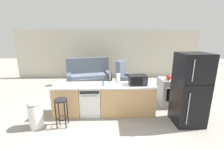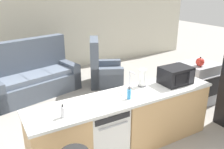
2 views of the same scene
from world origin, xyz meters
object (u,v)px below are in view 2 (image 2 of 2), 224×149
at_px(armchair, 103,71).
at_px(microwave, 176,75).
at_px(stove_range, 198,83).
at_px(soap_bottle, 129,94).
at_px(dishwasher, 103,131).
at_px(paper_towel_roll, 142,78).
at_px(dish_soap_bottle, 63,112).
at_px(kettle, 200,62).
at_px(couch, 32,78).

bearing_deg(armchair, microwave, -88.69).
height_order(stove_range, soap_bottle, soap_bottle).
bearing_deg(dishwasher, microwave, -0.06).
distance_m(stove_range, paper_towel_roll, 1.92).
xyz_separation_m(dishwasher, microwave, (1.36, -0.00, 0.62)).
relative_size(dish_soap_bottle, armchair, 0.15).
height_order(stove_range, kettle, kettle).
bearing_deg(armchair, dishwasher, -117.61).
xyz_separation_m(dish_soap_bottle, armchair, (1.91, 2.61, -0.62)).
xyz_separation_m(paper_towel_roll, armchair, (0.49, 2.31, -0.69)).
bearing_deg(microwave, armchair, 91.31).
relative_size(stove_range, couch, 0.42).
relative_size(couch, armchair, 1.80).
relative_size(stove_range, microwave, 1.80).
distance_m(dishwasher, dish_soap_bottle, 0.83).
bearing_deg(paper_towel_roll, kettle, 8.65).
xyz_separation_m(soap_bottle, kettle, (2.07, 0.53, 0.01)).
bearing_deg(microwave, dishwasher, 179.94).
bearing_deg(stove_range, couch, 142.97).
relative_size(dishwasher, kettle, 4.10).
xyz_separation_m(stove_range, paper_towel_roll, (-1.79, -0.37, 0.59)).
bearing_deg(dishwasher, armchair, 62.39).
height_order(paper_towel_roll, couch, couch).
distance_m(stove_range, couch, 3.76).
height_order(microwave, couch, couch).
bearing_deg(soap_bottle, couch, 104.70).
bearing_deg(kettle, stove_range, 37.16).
bearing_deg(microwave, paper_towel_roll, 161.94).
bearing_deg(microwave, kettle, 21.48).
bearing_deg(dish_soap_bottle, dishwasher, 11.89).
height_order(dishwasher, couch, couch).
distance_m(microwave, kettle, 1.16).
distance_m(microwave, paper_towel_roll, 0.57).
xyz_separation_m(paper_towel_roll, dish_soap_bottle, (-1.42, -0.30, -0.07)).
distance_m(microwave, armchair, 2.58).
xyz_separation_m(stove_range, microwave, (-1.24, -0.55, 0.59)).
xyz_separation_m(microwave, soap_bottle, (-0.99, -0.11, -0.07)).
relative_size(stove_range, kettle, 4.39).
distance_m(stove_range, dish_soap_bottle, 3.32).
height_order(stove_range, dish_soap_bottle, dish_soap_bottle).
bearing_deg(stove_range, soap_bottle, -163.58).
bearing_deg(armchair, paper_towel_roll, -101.92).
relative_size(dish_soap_bottle, couch, 0.08).
bearing_deg(soap_bottle, microwave, 6.25).
bearing_deg(stove_range, armchair, 123.88).
xyz_separation_m(dishwasher, stove_range, (2.60, 0.55, 0.03)).
bearing_deg(dish_soap_bottle, armchair, 53.83).
xyz_separation_m(dishwasher, couch, (-0.40, 2.81, -0.03)).
bearing_deg(stove_range, kettle, -142.84).
relative_size(microwave, paper_towel_roll, 1.77).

